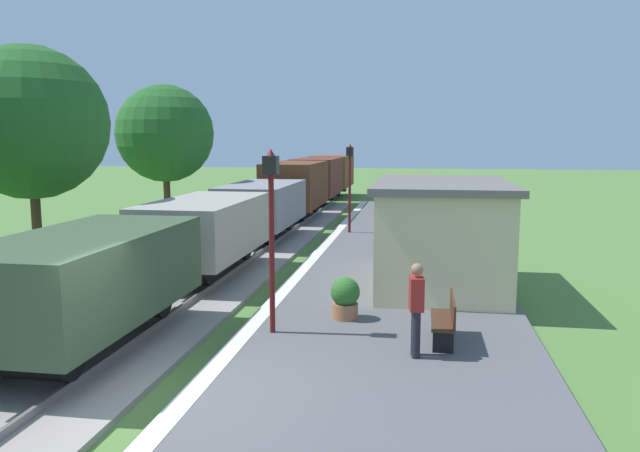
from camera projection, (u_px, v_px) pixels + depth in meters
The scene contains 14 objects.
ground_plane at pixel (166, 408), 9.52m from camera, with size 160.00×160.00×0.00m, color #517A38.
platform_slab at pixel (372, 415), 8.99m from camera, with size 6.00×60.00×0.25m, color #565659.
platform_edge_stripe at pixel (190, 394), 9.42m from camera, with size 0.36×60.00×0.01m, color silver.
track_ballast at pixel (25, 394), 9.89m from camera, with size 3.80×60.00×0.12m, color gray.
rail_near at pixel (66, 389), 9.76m from camera, with size 0.07×60.00×0.14m, color slate.
freight_train at pixel (286, 194), 28.95m from camera, with size 2.50×39.20×2.72m.
station_hut at pixel (441, 232), 16.48m from camera, with size 3.50×5.80×2.78m.
bench_near_hut at pixel (446, 319), 11.76m from camera, with size 0.42×1.50×0.91m.
person_waiting at pixel (416, 306), 10.94m from camera, with size 0.28×0.41×1.71m.
potted_planter at pixel (345, 297), 13.34m from camera, with size 0.64×0.64×0.92m.
lamp_post_near at pixel (271, 207), 12.10m from camera, with size 0.28×0.28×3.70m.
lamp_post_far at pixel (350, 172), 25.44m from camera, with size 0.28×0.28×3.70m.
tree_trackside_far at pixel (30, 123), 17.69m from camera, with size 4.43×4.43×6.82m.
tree_field_left at pixel (165, 134), 25.54m from camera, with size 4.04×4.04×6.39m.
Camera 1 is at (3.81, -8.53, 4.13)m, focal length 34.46 mm.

